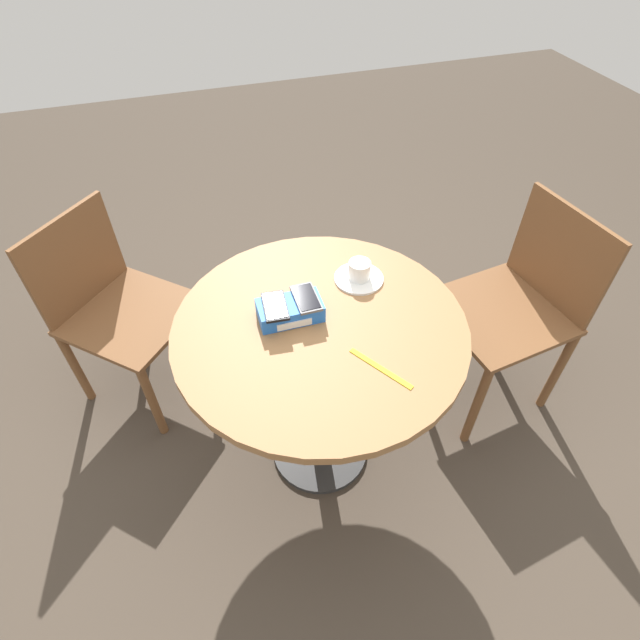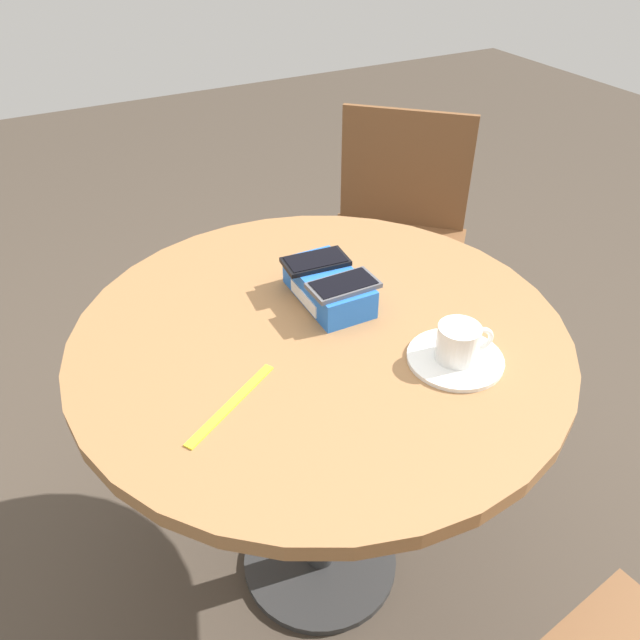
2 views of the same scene
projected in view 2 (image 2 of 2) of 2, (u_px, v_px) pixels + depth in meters
The scene contains 9 objects.
ground_plane at pixel (320, 561), 1.58m from camera, with size 8.00×8.00×0.00m, color #42382D.
round_table at pixel (320, 378), 1.22m from camera, with size 0.91×0.91×0.74m.
phone_box at pixel (328, 287), 1.20m from camera, with size 0.20×0.11×0.06m.
phone_black at pixel (316, 261), 1.22m from camera, with size 0.08×0.13×0.01m.
phone_gray at pixel (343, 285), 1.15m from camera, with size 0.07×0.13×0.01m.
saucer at pixel (455, 359), 1.07m from camera, with size 0.17×0.17×0.01m, color white.
coffee_cup at pixel (459, 342), 1.05m from camera, with size 0.07×0.10×0.06m.
lanyard_strap at pixel (232, 404), 0.98m from camera, with size 0.21×0.02×0.00m, color yellow.
chair_far_side at pixel (394, 241), 2.03m from camera, with size 0.63×0.63×0.82m.
Camera 2 is at (0.80, -0.43, 1.43)m, focal length 35.00 mm.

